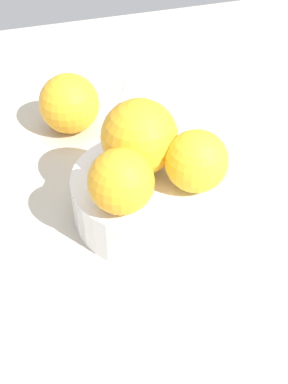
{
  "coord_description": "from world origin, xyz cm",
  "views": [
    {
      "loc": [
        11.41,
        37.45,
        40.56
      ],
      "look_at": [
        0.0,
        0.0,
        3.44
      ],
      "focal_mm": 44.5,
      "sensor_mm": 36.0,
      "label": 1
    }
  ],
  "objects_px": {
    "orange_in_bowl_1": "(121,181)",
    "fruit_bowl": "(144,196)",
    "orange_in_bowl_0": "(136,138)",
    "folded_napkin": "(161,89)",
    "orange_loose_0": "(69,104)",
    "orange_in_bowl_2": "(196,161)"
  },
  "relations": [
    {
      "from": "folded_napkin",
      "to": "orange_loose_0",
      "type": "bearing_deg",
      "value": 21.77
    },
    {
      "from": "orange_in_bowl_0",
      "to": "orange_in_bowl_2",
      "type": "xyz_separation_m",
      "value": [
        -0.05,
        0.05,
        -0.01
      ]
    },
    {
      "from": "fruit_bowl",
      "to": "orange_loose_0",
      "type": "bearing_deg",
      "value": -75.53
    },
    {
      "from": "orange_in_bowl_0",
      "to": "orange_in_bowl_1",
      "type": "xyz_separation_m",
      "value": [
        0.03,
        0.05,
        -0.01
      ]
    },
    {
      "from": "orange_in_bowl_1",
      "to": "orange_in_bowl_2",
      "type": "relative_size",
      "value": 1.01
    },
    {
      "from": "folded_napkin",
      "to": "orange_in_bowl_0",
      "type": "bearing_deg",
      "value": 65.26
    },
    {
      "from": "orange_in_bowl_2",
      "to": "folded_napkin",
      "type": "distance_m",
      "value": 0.3
    },
    {
      "from": "orange_loose_0",
      "to": "fruit_bowl",
      "type": "bearing_deg",
      "value": 104.47
    },
    {
      "from": "fruit_bowl",
      "to": "orange_loose_0",
      "type": "relative_size",
      "value": 1.97
    },
    {
      "from": "orange_in_bowl_1",
      "to": "fruit_bowl",
      "type": "bearing_deg",
      "value": -134.12
    },
    {
      "from": "orange_in_bowl_1",
      "to": "folded_napkin",
      "type": "height_order",
      "value": "orange_in_bowl_1"
    },
    {
      "from": "fruit_bowl",
      "to": "orange_in_bowl_2",
      "type": "bearing_deg",
      "value": 149.61
    },
    {
      "from": "orange_in_bowl_2",
      "to": "orange_loose_0",
      "type": "xyz_separation_m",
      "value": [
        0.1,
        -0.22,
        -0.05
      ]
    },
    {
      "from": "orange_loose_0",
      "to": "orange_in_bowl_1",
      "type": "bearing_deg",
      "value": 93.75
    },
    {
      "from": "fruit_bowl",
      "to": "folded_napkin",
      "type": "relative_size",
      "value": 1.35
    },
    {
      "from": "fruit_bowl",
      "to": "folded_napkin",
      "type": "bearing_deg",
      "value": -112.58
    },
    {
      "from": "fruit_bowl",
      "to": "orange_in_bowl_1",
      "type": "relative_size",
      "value": 2.43
    },
    {
      "from": "orange_in_bowl_2",
      "to": "folded_napkin",
      "type": "bearing_deg",
      "value": -101.61
    },
    {
      "from": "orange_in_bowl_0",
      "to": "orange_in_bowl_1",
      "type": "height_order",
      "value": "orange_in_bowl_0"
    },
    {
      "from": "orange_in_bowl_0",
      "to": "orange_in_bowl_2",
      "type": "height_order",
      "value": "orange_in_bowl_0"
    },
    {
      "from": "orange_loose_0",
      "to": "folded_napkin",
      "type": "bearing_deg",
      "value": -158.23
    },
    {
      "from": "orange_in_bowl_1",
      "to": "orange_in_bowl_2",
      "type": "height_order",
      "value": "same"
    }
  ]
}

